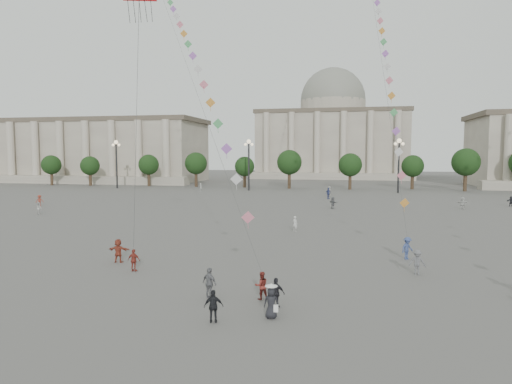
# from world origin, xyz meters

# --- Properties ---
(ground) EXTENTS (360.00, 360.00, 0.00)m
(ground) POSITION_xyz_m (0.00, 0.00, 0.00)
(ground) COLOR #4F4C4A
(ground) RESTS_ON ground
(hall_west) EXTENTS (84.00, 26.22, 17.20)m
(hall_west) POSITION_xyz_m (-75.00, 93.89, 8.43)
(hall_west) COLOR gray
(hall_west) RESTS_ON ground
(hall_central) EXTENTS (48.30, 34.30, 35.50)m
(hall_central) POSITION_xyz_m (0.00, 129.22, 14.23)
(hall_central) COLOR gray
(hall_central) RESTS_ON ground
(tree_row) EXTENTS (137.12, 5.12, 8.00)m
(tree_row) POSITION_xyz_m (0.00, 78.00, 5.39)
(tree_row) COLOR #34281A
(tree_row) RESTS_ON ground
(lamp_post_far_west) EXTENTS (2.00, 0.90, 10.65)m
(lamp_post_far_west) POSITION_xyz_m (-45.00, 70.00, 7.35)
(lamp_post_far_west) COLOR #262628
(lamp_post_far_west) RESTS_ON ground
(lamp_post_mid_west) EXTENTS (2.00, 0.90, 10.65)m
(lamp_post_mid_west) POSITION_xyz_m (-15.00, 70.00, 7.35)
(lamp_post_mid_west) COLOR #262628
(lamp_post_mid_west) RESTS_ON ground
(lamp_post_mid_east) EXTENTS (2.00, 0.90, 10.65)m
(lamp_post_mid_east) POSITION_xyz_m (15.00, 70.00, 7.35)
(lamp_post_mid_east) COLOR #262628
(lamp_post_mid_east) RESTS_ON ground
(person_crowd_0) EXTENTS (1.13, 1.14, 1.93)m
(person_crowd_0) POSITION_xyz_m (2.06, 55.71, 0.97)
(person_crowd_0) COLOR navy
(person_crowd_0) RESTS_ON ground
(person_crowd_1) EXTENTS (0.97, 0.92, 1.58)m
(person_crowd_1) POSITION_xyz_m (-33.28, 28.22, 0.79)
(person_crowd_1) COLOR beige
(person_crowd_1) RESTS_ON ground
(person_crowd_2) EXTENTS (1.21, 1.23, 1.70)m
(person_crowd_2) POSITION_xyz_m (-39.09, 36.07, 0.85)
(person_crowd_2) COLOR maroon
(person_crowd_2) RESTS_ON ground
(person_crowd_4) EXTENTS (1.27, 1.73, 1.81)m
(person_crowd_4) POSITION_xyz_m (2.05, 61.03, 0.91)
(person_crowd_4) COLOR silver
(person_crowd_4) RESTS_ON ground
(person_crowd_6) EXTENTS (1.09, 0.66, 1.64)m
(person_crowd_6) POSITION_xyz_m (9.82, 7.50, 0.82)
(person_crowd_6) COLOR #5D5D61
(person_crowd_6) RESTS_ON ground
(person_crowd_7) EXTENTS (1.64, 1.12, 1.70)m
(person_crowd_7) POSITION_xyz_m (21.18, 45.16, 0.85)
(person_crowd_7) COLOR beige
(person_crowd_7) RESTS_ON ground
(person_crowd_9) EXTENTS (1.45, 0.60, 1.52)m
(person_crowd_9) POSITION_xyz_m (28.92, 49.79, 0.76)
(person_crowd_9) COLOR black
(person_crowd_9) RESTS_ON ground
(person_crowd_10) EXTENTS (0.63, 0.72, 1.66)m
(person_crowd_10) POSITION_xyz_m (-24.32, 66.39, 0.83)
(person_crowd_10) COLOR #B9B9B5
(person_crowd_10) RESTS_ON ground
(person_crowd_12) EXTENTS (1.41, 1.48, 1.67)m
(person_crowd_12) POSITION_xyz_m (3.31, 41.82, 0.84)
(person_crowd_12) COLOR slate
(person_crowd_12) RESTS_ON ground
(person_crowd_13) EXTENTS (0.69, 0.63, 1.58)m
(person_crowd_13) POSITION_xyz_m (0.23, 21.99, 0.79)
(person_crowd_13) COLOR beige
(person_crowd_13) RESTS_ON ground
(tourist_0) EXTENTS (0.89, 0.40, 1.49)m
(tourist_0) POSITION_xyz_m (-8.50, 4.62, 0.75)
(tourist_0) COLOR maroon
(tourist_0) RESTS_ON ground
(tourist_1) EXTENTS (0.96, 0.53, 1.55)m
(tourist_1) POSITION_xyz_m (1.86, -0.59, 0.77)
(tourist_1) COLOR black
(tourist_1) RESTS_ON ground
(tourist_2) EXTENTS (1.61, 0.58, 1.71)m
(tourist_2) POSITION_xyz_m (-10.74, 6.70, 0.85)
(tourist_2) COLOR #983C29
(tourist_2) RESTS_ON ground
(tourist_3) EXTENTS (1.07, 0.84, 1.69)m
(tourist_3) POSITION_xyz_m (-1.88, 0.17, 0.85)
(tourist_3) COLOR slate
(tourist_3) RESTS_ON ground
(tourist_4) EXTENTS (0.97, 0.60, 1.54)m
(tourist_4) POSITION_xyz_m (-0.66, -3.16, 0.77)
(tourist_4) COLOR black
(tourist_4) RESTS_ON ground
(kite_flyer_0) EXTENTS (0.91, 0.84, 1.51)m
(kite_flyer_0) POSITION_xyz_m (0.88, 0.60, 0.76)
(kite_flyer_0) COLOR maroon
(kite_flyer_0) RESTS_ON ground
(kite_flyer_1) EXTENTS (1.21, 1.19, 1.67)m
(kite_flyer_1) POSITION_xyz_m (9.72, 11.81, 0.83)
(kite_flyer_1) COLOR #38497E
(kite_flyer_1) RESTS_ON ground
(hat_person) EXTENTS (0.77, 0.60, 1.69)m
(hat_person) POSITION_xyz_m (1.87, -2.09, 0.81)
(hat_person) COLOR black
(hat_person) RESTS_ON ground
(dragon_kite) EXTENTS (2.26, 1.09, 17.24)m
(dragon_kite) POSITION_xyz_m (-8.21, 5.67, 17.48)
(dragon_kite) COLOR red
(dragon_kite) RESTS_ON ground
(kite_train_west) EXTENTS (30.02, 52.25, 74.03)m
(kite_train_west) POSITION_xyz_m (-14.91, 28.67, 23.82)
(kite_train_west) COLOR #3F3F3F
(kite_train_west) RESTS_ON ground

